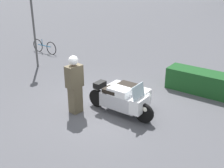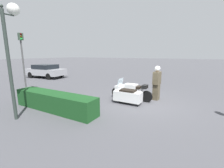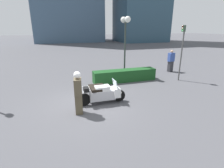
% 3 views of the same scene
% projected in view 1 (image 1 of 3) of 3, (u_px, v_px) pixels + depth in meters
% --- Properties ---
extents(ground_plane, '(160.00, 160.00, 0.00)m').
position_uv_depth(ground_plane, '(101.00, 107.00, 9.23)').
color(ground_plane, '#4C4C51').
extents(police_motorcycle, '(2.35, 1.30, 1.14)m').
position_uv_depth(police_motorcycle, '(127.00, 97.00, 8.86)').
color(police_motorcycle, black).
rests_on(police_motorcycle, ground).
extents(officer_rider, '(0.37, 0.54, 1.85)m').
position_uv_depth(officer_rider, '(75.00, 83.00, 8.55)').
color(officer_rider, brown).
rests_on(officer_rider, ground).
extents(traffic_light_far, '(0.23, 0.26, 3.53)m').
position_uv_depth(traffic_light_far, '(33.00, 16.00, 12.03)').
color(traffic_light_far, '#4C4C4C').
rests_on(traffic_light_far, ground).
extents(bicycle_parked, '(1.71, 0.08, 0.74)m').
position_uv_depth(bicycle_parked, '(44.00, 47.00, 14.84)').
color(bicycle_parked, black).
rests_on(bicycle_parked, ground).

